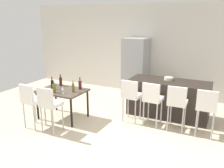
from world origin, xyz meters
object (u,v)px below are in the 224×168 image
(bar_chair_middle, at_px, (152,97))
(fruit_bowl, at_px, (169,79))
(bar_chair_far, at_px, (207,106))
(wine_bottle_near, at_px, (61,81))
(wine_bottle_left, at_px, (80,85))
(bar_chair_right, at_px, (177,101))
(wine_glass_middle, at_px, (63,88))
(wine_bottle_far, at_px, (52,84))
(dining_chair_near, at_px, (31,99))
(refrigerator, at_px, (135,67))
(bar_chair_left, at_px, (131,94))
(dining_table, at_px, (62,93))
(wine_bottle_inner, at_px, (73,88))
(kitchen_island, at_px, (168,98))
(dining_chair_far, at_px, (49,103))
(wine_bottle_right, at_px, (54,88))

(bar_chair_middle, xyz_separation_m, fruit_bowl, (0.14, 0.89, 0.26))
(bar_chair_middle, height_order, bar_chair_far, same)
(wine_bottle_near, xyz_separation_m, wine_bottle_left, (0.63, -0.04, -0.00))
(bar_chair_right, bearing_deg, wine_glass_middle, -162.80)
(wine_bottle_far, xyz_separation_m, wine_glass_middle, (0.47, -0.18, 0.01))
(dining_chair_near, xyz_separation_m, refrigerator, (1.19, 3.34, 0.22))
(bar_chair_far, bearing_deg, refrigerator, 139.39)
(bar_chair_far, relative_size, dining_chair_near, 1.00)
(bar_chair_left, bearing_deg, wine_bottle_far, -162.57)
(dining_table, xyz_separation_m, wine_bottle_near, (-0.26, 0.29, 0.19))
(wine_bottle_near, relative_size, fruit_bowl, 1.35)
(wine_bottle_inner, distance_m, wine_bottle_left, 0.27)
(wine_bottle_near, relative_size, refrigerator, 0.16)
(wine_bottle_near, xyz_separation_m, fruit_bowl, (2.52, 1.16, 0.10))
(fruit_bowl, bearing_deg, wine_glass_middle, -141.16)
(wine_bottle_far, xyz_separation_m, fruit_bowl, (2.53, 1.48, 0.10))
(bar_chair_middle, distance_m, wine_glass_middle, 2.08)
(kitchen_island, xyz_separation_m, wine_bottle_left, (-1.94, -1.10, 0.39))
(kitchen_island, distance_m, wine_bottle_inner, 2.42)
(bar_chair_far, distance_m, dining_chair_far, 3.30)
(kitchen_island, relative_size, bar_chair_middle, 1.89)
(bar_chair_left, height_order, fruit_bowl, bar_chair_left)
(wine_bottle_far, bearing_deg, wine_bottle_inner, 1.10)
(wine_bottle_far, relative_size, wine_bottle_right, 1.10)
(wine_bottle_far, bearing_deg, wine_glass_middle, -21.41)
(bar_chair_right, distance_m, dining_chair_near, 3.23)
(dining_chair_far, bearing_deg, wine_bottle_right, 118.54)
(bar_chair_middle, height_order, wine_bottle_near, bar_chair_middle)
(bar_chair_far, xyz_separation_m, wine_glass_middle, (-3.08, -0.77, 0.17))
(dining_table, bearing_deg, wine_bottle_left, 33.29)
(wine_glass_middle, bearing_deg, bar_chair_middle, 21.78)
(bar_chair_right, bearing_deg, wine_bottle_inner, -166.14)
(dining_chair_far, xyz_separation_m, wine_bottle_near, (-0.52, 1.06, 0.16))
(dining_chair_far, height_order, wine_bottle_left, dining_chair_far)
(dining_table, bearing_deg, fruit_bowl, 32.52)
(bar_chair_middle, height_order, wine_bottle_left, bar_chair_middle)
(wine_bottle_far, xyz_separation_m, wine_bottle_right, (0.24, -0.22, -0.01))
(fruit_bowl, bearing_deg, wine_bottle_left, -147.64)
(refrigerator, bearing_deg, fruit_bowl, -40.21)
(bar_chair_left, bearing_deg, wine_bottle_left, -166.03)
(bar_chair_right, distance_m, fruit_bowl, 1.02)
(kitchen_island, xyz_separation_m, bar_chair_far, (0.97, -0.80, 0.24))
(wine_bottle_right, bearing_deg, wine_bottle_left, 51.78)
(bar_chair_left, bearing_deg, dining_table, -161.05)
(bar_chair_far, relative_size, refrigerator, 0.57)
(dining_chair_far, bearing_deg, dining_chair_near, 179.99)
(refrigerator, bearing_deg, dining_chair_far, -101.32)
(bar_chair_right, bearing_deg, dining_table, -168.42)
(dining_table, bearing_deg, wine_bottle_inner, -3.94)
(bar_chair_right, height_order, bar_chair_far, same)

